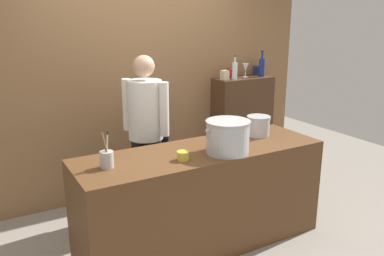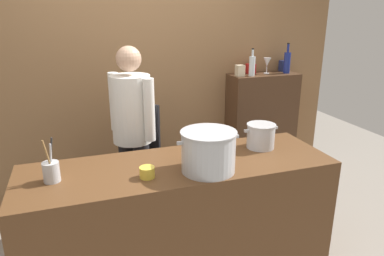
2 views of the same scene
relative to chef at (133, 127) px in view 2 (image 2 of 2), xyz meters
name	(u,v)px [view 2 (image 2 of 2)]	position (x,y,z in m)	size (l,w,h in m)	color
brick_back_panel	(138,55)	(0.20, 0.66, 0.54)	(4.40, 0.10, 3.00)	olive
prep_counter	(180,219)	(0.20, -0.74, -0.51)	(2.21, 0.70, 0.90)	brown
bar_cabinet	(260,130)	(1.52, 0.45, -0.33)	(0.76, 0.32, 1.28)	#472D1C
chef	(133,127)	(0.00, 0.00, 0.00)	(0.41, 0.46, 1.66)	black
stockpot_large	(208,151)	(0.35, -0.90, 0.07)	(0.43, 0.38, 0.28)	#B7BABF
stockpot_small	(261,136)	(0.90, -0.63, 0.03)	(0.29, 0.23, 0.19)	#B7BABF
utensil_crock	(51,171)	(-0.64, -0.74, 0.01)	(0.10, 0.10, 0.29)	#B7BABF
butter_jar	(147,172)	(-0.06, -0.88, -0.03)	(0.10, 0.10, 0.07)	yellow
wine_bottle_clear	(252,66)	(1.34, 0.38, 0.42)	(0.06, 0.06, 0.29)	silver
wine_bottle_cobalt	(287,62)	(1.78, 0.42, 0.43)	(0.07, 0.07, 0.32)	navy
wine_glass_wide	(267,63)	(1.56, 0.47, 0.43)	(0.08, 0.08, 0.17)	silver
spice_tin_red	(251,69)	(1.40, 0.53, 0.36)	(0.09, 0.09, 0.10)	red
spice_tin_navy	(283,66)	(1.81, 0.54, 0.37)	(0.08, 0.08, 0.12)	navy
spice_tin_cream	(240,71)	(1.22, 0.42, 0.37)	(0.08, 0.08, 0.11)	beige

